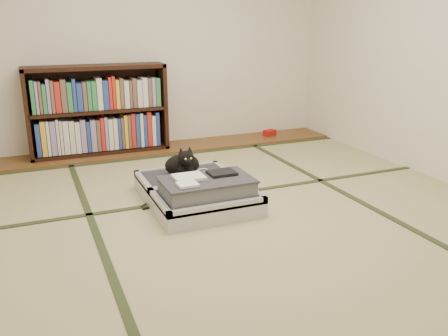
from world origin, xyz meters
name	(u,v)px	position (x,y,z in m)	size (l,w,h in m)	color
floor	(236,214)	(0.00, 0.00, 0.00)	(4.50, 4.50, 0.00)	tan
wood_strip	(162,148)	(0.00, 2.00, 0.01)	(4.00, 0.50, 0.02)	brown
red_item	(270,133)	(1.36, 2.03, 0.06)	(0.15, 0.09, 0.07)	#AD130D
room_shell	(238,4)	(0.00, 0.00, 1.46)	(4.50, 4.50, 4.50)	white
tatami_borders	(212,192)	(0.00, 0.49, 0.00)	(4.00, 4.50, 0.01)	#2D381E
bookcase	(98,112)	(-0.65, 2.07, 0.45)	(1.42, 0.32, 0.92)	black
suitcase	(198,191)	(-0.19, 0.30, 0.10)	(0.75, 1.00, 0.29)	#B8B7BC
cat	(183,164)	(-0.21, 0.59, 0.24)	(0.33, 0.33, 0.27)	black
cable_coil	(203,171)	(-0.03, 0.63, 0.15)	(0.10, 0.10, 0.02)	white
hanger	(162,202)	(-0.44, 0.43, 0.01)	(0.37, 0.22, 0.01)	black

